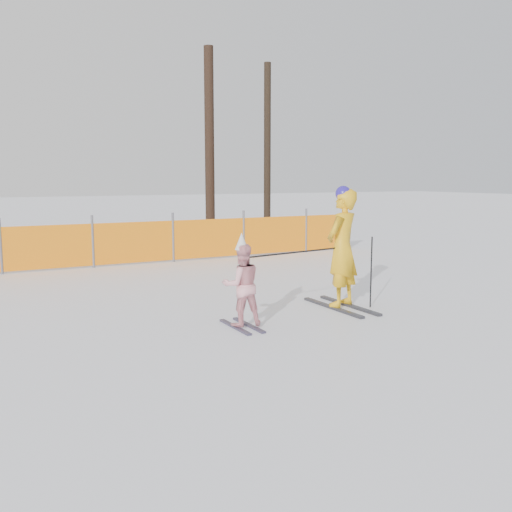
{
  "coord_description": "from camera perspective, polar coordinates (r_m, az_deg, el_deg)",
  "views": [
    {
      "loc": [
        -3.84,
        -6.72,
        2.13
      ],
      "look_at": [
        0.0,
        0.5,
        1.0
      ],
      "focal_mm": 40.0,
      "sensor_mm": 36.0,
      "label": 1
    }
  ],
  "objects": [
    {
      "name": "child",
      "position": [
        8.1,
        -1.44,
        -2.85
      ],
      "size": [
        0.63,
        0.91,
        1.36
      ],
      "color": "black",
      "rests_on": "ground"
    },
    {
      "name": "safety_fence",
      "position": [
        13.82,
        -21.27,
        0.8
      ],
      "size": [
        17.56,
        0.06,
        1.25
      ],
      "color": "#595960",
      "rests_on": "ground"
    },
    {
      "name": "adult",
      "position": [
        9.36,
        8.6,
        0.84
      ],
      "size": [
        0.83,
        1.57,
        2.0
      ],
      "color": "black",
      "rests_on": "ground"
    },
    {
      "name": "ground",
      "position": [
        8.02,
        1.69,
        -7.53
      ],
      "size": [
        120.0,
        120.0,
        0.0
      ],
      "primitive_type": "plane",
      "color": "white",
      "rests_on": "ground"
    },
    {
      "name": "ski_poles",
      "position": [
        8.99,
        7.11,
        -0.46
      ],
      "size": [
        2.34,
        0.32,
        1.17
      ],
      "color": "black",
      "rests_on": "ground"
    },
    {
      "name": "tree_trunks",
      "position": [
        18.7,
        -2.54,
        10.62
      ],
      "size": [
        2.32,
        0.34,
        6.17
      ],
      "color": "black",
      "rests_on": "ground"
    }
  ]
}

